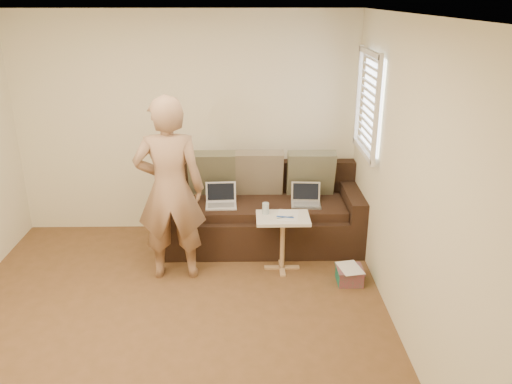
% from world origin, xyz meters
% --- Properties ---
extents(floor, '(4.50, 4.50, 0.00)m').
position_xyz_m(floor, '(0.00, 0.00, 0.00)').
color(floor, brown).
rests_on(floor, ground).
extents(ceiling, '(4.50, 4.50, 0.00)m').
position_xyz_m(ceiling, '(0.00, 0.00, 2.60)').
color(ceiling, white).
rests_on(ceiling, wall_back).
extents(wall_back, '(4.00, 0.00, 4.00)m').
position_xyz_m(wall_back, '(0.00, 2.25, 1.30)').
color(wall_back, beige).
rests_on(wall_back, ground).
extents(wall_right, '(0.00, 4.50, 4.50)m').
position_xyz_m(wall_right, '(2.00, 0.00, 1.30)').
color(wall_right, beige).
rests_on(wall_right, ground).
extents(window_blinds, '(0.12, 0.88, 1.08)m').
position_xyz_m(window_blinds, '(1.95, 1.50, 1.70)').
color(window_blinds, white).
rests_on(window_blinds, wall_right).
extents(sofa, '(2.20, 0.95, 0.85)m').
position_xyz_m(sofa, '(0.90, 1.77, 0.42)').
color(sofa, black).
rests_on(sofa, ground).
extents(pillow_left, '(0.55, 0.29, 0.57)m').
position_xyz_m(pillow_left, '(0.30, 1.99, 0.79)').
color(pillow_left, '#595942').
rests_on(pillow_left, sofa).
extents(pillow_mid, '(0.55, 0.27, 0.57)m').
position_xyz_m(pillow_mid, '(0.85, 1.99, 0.79)').
color(pillow_mid, '#756B54').
rests_on(pillow_mid, sofa).
extents(pillow_right, '(0.55, 0.28, 0.57)m').
position_xyz_m(pillow_right, '(1.45, 1.97, 0.79)').
color(pillow_right, '#595942').
rests_on(pillow_right, sofa).
extents(laptop_silver, '(0.34, 0.26, 0.22)m').
position_xyz_m(laptop_silver, '(1.37, 1.64, 0.52)').
color(laptop_silver, '#B7BABC').
rests_on(laptop_silver, sofa).
extents(laptop_white, '(0.35, 0.26, 0.25)m').
position_xyz_m(laptop_white, '(0.41, 1.63, 0.52)').
color(laptop_white, white).
rests_on(laptop_white, sofa).
extents(person, '(0.71, 0.50, 1.89)m').
position_xyz_m(person, '(-0.05, 1.05, 0.94)').
color(person, '#9F7756').
rests_on(person, ground).
extents(side_table, '(0.55, 0.38, 0.60)m').
position_xyz_m(side_table, '(1.07, 1.15, 0.30)').
color(side_table, silver).
rests_on(side_table, ground).
extents(drinking_glass, '(0.07, 0.07, 0.12)m').
position_xyz_m(drinking_glass, '(0.90, 1.23, 0.66)').
color(drinking_glass, silver).
rests_on(drinking_glass, side_table).
extents(scissors, '(0.20, 0.16, 0.02)m').
position_xyz_m(scissors, '(1.09, 1.12, 0.61)').
color(scissors, silver).
rests_on(scissors, side_table).
extents(paper_on_table, '(0.25, 0.33, 0.00)m').
position_xyz_m(paper_on_table, '(1.12, 1.18, 0.60)').
color(paper_on_table, white).
rests_on(paper_on_table, side_table).
extents(striped_box, '(0.27, 0.27, 0.17)m').
position_xyz_m(striped_box, '(1.74, 0.85, 0.08)').
color(striped_box, '#D01F46').
rests_on(striped_box, ground).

